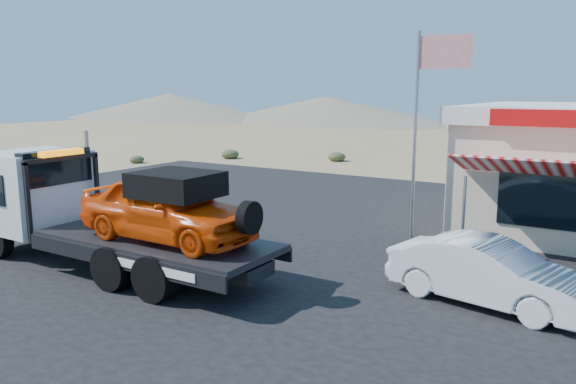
{
  "coord_description": "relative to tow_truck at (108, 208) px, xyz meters",
  "views": [
    {
      "loc": [
        10.11,
        -11.17,
        4.41
      ],
      "look_at": [
        1.75,
        2.31,
        1.5
      ],
      "focal_mm": 35.0,
      "sensor_mm": 36.0,
      "label": 1
    }
  ],
  "objects": [
    {
      "name": "asphalt_lot",
      "position": [
        2.76,
        5.04,
        -1.53
      ],
      "size": [
        32.0,
        24.0,
        0.02
      ],
      "primitive_type": "cube",
      "color": "black",
      "rests_on": "ground"
    },
    {
      "name": "flagpole",
      "position": [
        5.69,
        6.54,
        2.22
      ],
      "size": [
        1.55,
        0.1,
        6.0
      ],
      "color": "#99999E",
      "rests_on": "asphalt_lot"
    },
    {
      "name": "tow_truck",
      "position": [
        0.0,
        0.0,
        0.0
      ],
      "size": [
        8.56,
        2.54,
        2.86
      ],
      "color": "black",
      "rests_on": "asphalt_lot"
    },
    {
      "name": "desert_scrub",
      "position": [
        -11.34,
        12.1,
        -1.27
      ],
      "size": [
        23.89,
        31.16,
        0.62
      ],
      "color": "#343B1F",
      "rests_on": "ground"
    },
    {
      "name": "white_sedan",
      "position": [
        8.55,
        2.46,
        -0.85
      ],
      "size": [
        4.27,
        2.14,
        1.35
      ],
      "primitive_type": "imported",
      "rotation": [
        0.0,
        0.0,
        1.39
      ],
      "color": "silver",
      "rests_on": "asphalt_lot"
    },
    {
      "name": "ground",
      "position": [
        0.76,
        2.04,
        -1.54
      ],
      "size": [
        120.0,
        120.0,
        0.0
      ],
      "primitive_type": "plane",
      "color": "#8E7551",
      "rests_on": "ground"
    },
    {
      "name": "distant_hills",
      "position": [
        -9.01,
        57.18,
        0.35
      ],
      "size": [
        126.0,
        48.0,
        4.2
      ],
      "color": "#726B59",
      "rests_on": "ground"
    }
  ]
}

